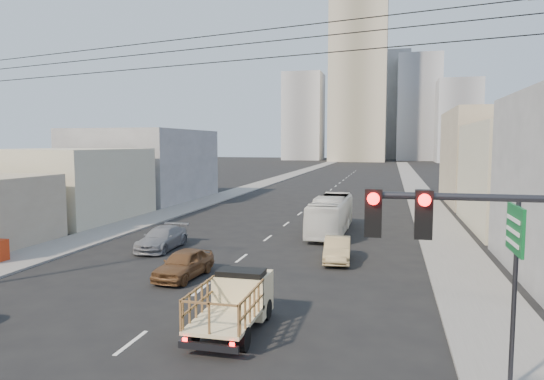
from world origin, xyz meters
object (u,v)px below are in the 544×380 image
at_px(flatbed_pickup, 234,299).
at_px(green_sign, 515,251).
at_px(city_bus, 331,215).
at_px(sedan_tan, 337,249).
at_px(traffic_signal, 498,293).
at_px(sedan_brown, 184,264).
at_px(sedan_grey, 162,238).

height_order(flatbed_pickup, green_sign, green_sign).
bearing_deg(city_bus, sedan_tan, -79.89).
relative_size(traffic_signal, green_sign, 1.20).
relative_size(city_bus, sedan_brown, 2.38).
bearing_deg(city_bus, green_sign, -70.66).
relative_size(flatbed_pickup, sedan_tan, 1.11).
xyz_separation_m(sedan_brown, traffic_signal, (11.27, -13.03, 3.39)).
xyz_separation_m(sedan_tan, green_sign, (5.84, -13.10, 3.09)).
distance_m(sedan_grey, green_sign, 21.67).
height_order(flatbed_pickup, sedan_brown, flatbed_pickup).
bearing_deg(sedan_tan, traffic_signal, -80.43).
relative_size(sedan_grey, traffic_signal, 0.78).
bearing_deg(sedan_grey, green_sign, -39.99).
bearing_deg(sedan_brown, sedan_tan, 41.47).
bearing_deg(sedan_grey, city_bus, 39.55).
height_order(city_bus, traffic_signal, traffic_signal).
distance_m(traffic_signal, green_sign, 5.21).
relative_size(sedan_tan, sedan_grey, 0.85).
distance_m(sedan_brown, sedan_tan, 8.50).
relative_size(sedan_brown, sedan_grey, 0.86).
bearing_deg(flatbed_pickup, sedan_grey, 126.58).
xyz_separation_m(sedan_grey, green_sign, (16.60, -13.59, 3.07)).
xyz_separation_m(city_bus, sedan_brown, (-5.43, -13.49, -0.65)).
bearing_deg(green_sign, flatbed_pickup, 164.03).
xyz_separation_m(flatbed_pickup, city_bus, (1.04, 19.15, 0.24)).
bearing_deg(flatbed_pickup, sedan_tan, 77.27).
height_order(sedan_brown, sedan_grey, sedan_brown).
relative_size(flatbed_pickup, sedan_brown, 1.10).
bearing_deg(sedan_tan, sedan_grey, 173.11).
bearing_deg(sedan_tan, flatbed_pickup, -106.98).
distance_m(city_bus, traffic_signal, 27.30).
xyz_separation_m(sedan_tan, sedan_grey, (-10.76, 0.50, 0.02)).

